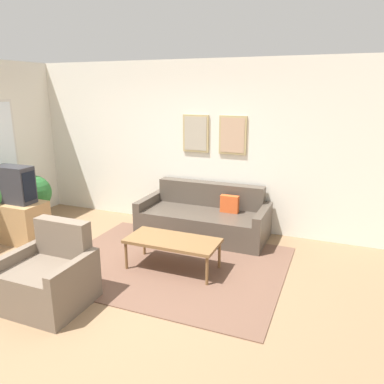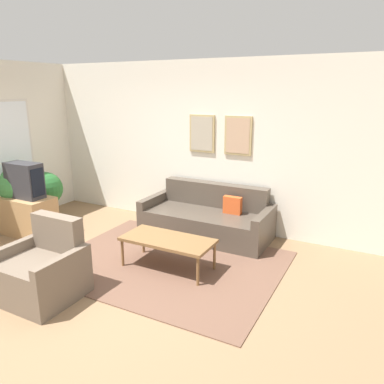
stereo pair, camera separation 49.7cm
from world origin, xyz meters
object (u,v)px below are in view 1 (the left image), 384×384
coffee_table (173,242)px  armchair (50,278)px  potted_plant_tall (8,193)px  tv (14,184)px  couch (204,218)px

coffee_table → armchair: (-0.88, -1.22, -0.08)m
armchair → potted_plant_tall: 2.43m
tv → potted_plant_tall: size_ratio=0.56×
armchair → coffee_table: bearing=75.1°
tv → potted_plant_tall: tv is taller
coffee_table → potted_plant_tall: 2.89m
couch → tv: tv is taller
coffee_table → armchair: bearing=-126.0°
couch → coffee_table: (0.04, -1.26, 0.10)m
coffee_table → armchair: size_ratio=1.35×
coffee_table → tv: 2.62m
tv → potted_plant_tall: bearing=157.8°
coffee_table → tv: tv is taller
potted_plant_tall → armchair: bearing=-33.8°
potted_plant_tall → tv: bearing=-22.2°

